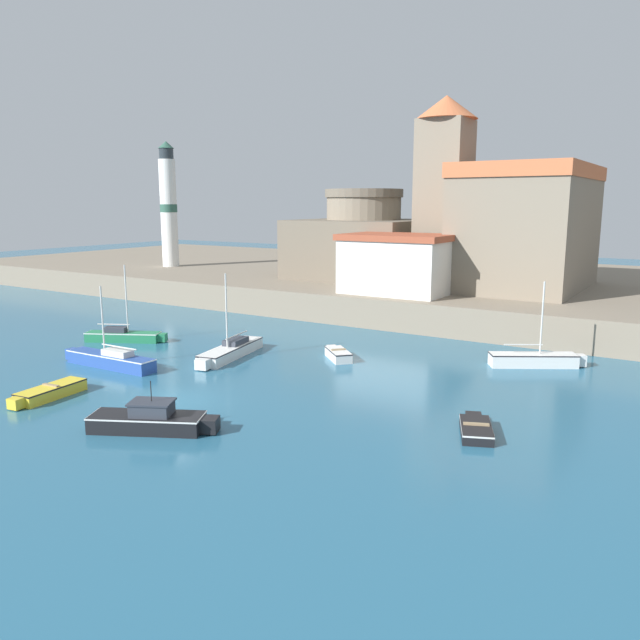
% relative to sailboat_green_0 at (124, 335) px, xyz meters
% --- Properties ---
extents(ground_plane, '(200.00, 200.00, 0.00)m').
position_rel_sailboat_green_0_xyz_m(ground_plane, '(12.95, -7.83, -0.43)').
color(ground_plane, '#28607F').
extents(quay_seawall, '(120.00, 40.00, 2.35)m').
position_rel_sailboat_green_0_xyz_m(quay_seawall, '(12.95, 33.19, 0.75)').
color(quay_seawall, gray).
rests_on(quay_seawall, ground).
extents(sailboat_green_0, '(5.55, 3.50, 5.44)m').
position_rel_sailboat_green_0_xyz_m(sailboat_green_0, '(0.00, 0.00, 0.00)').
color(sailboat_green_0, '#237A4C').
rests_on(sailboat_green_0, ground).
extents(dinghy_black_1, '(2.22, 3.41, 0.52)m').
position_rel_sailboat_green_0_xyz_m(dinghy_black_1, '(27.01, -4.24, -0.18)').
color(dinghy_black_1, black).
rests_on(dinghy_black_1, ground).
extents(sailboat_white_2, '(2.66, 7.01, 5.40)m').
position_rel_sailboat_green_0_xyz_m(sailboat_white_2, '(9.39, 0.53, 0.01)').
color(sailboat_white_2, white).
rests_on(sailboat_white_2, ground).
extents(dinghy_yellow_3, '(1.62, 4.24, 0.68)m').
position_rel_sailboat_green_0_xyz_m(dinghy_yellow_3, '(7.24, -10.89, -0.10)').
color(dinghy_yellow_3, yellow).
rests_on(dinghy_yellow_3, ground).
extents(sailboat_white_4, '(5.34, 3.75, 5.15)m').
position_rel_sailboat_green_0_xyz_m(sailboat_white_4, '(26.36, 8.55, 0.01)').
color(sailboat_white_4, white).
rests_on(sailboat_white_4, ground).
extents(motorboat_black_5, '(5.51, 3.62, 2.23)m').
position_rel_sailboat_green_0_xyz_m(motorboat_black_5, '(15.04, -11.35, 0.06)').
color(motorboat_black_5, black).
rests_on(motorboat_black_5, ground).
extents(dinghy_white_6, '(2.83, 2.73, 0.68)m').
position_rel_sailboat_green_0_xyz_m(dinghy_white_6, '(15.42, 3.76, -0.10)').
color(dinghy_white_6, white).
rests_on(dinghy_white_6, ground).
extents(sailboat_blue_7, '(6.98, 1.40, 4.87)m').
position_rel_sailboat_green_0_xyz_m(sailboat_blue_7, '(4.90, -5.23, 0.05)').
color(sailboat_blue_7, '#284C9E').
rests_on(sailboat_blue_7, ground).
extents(church, '(14.35, 15.67, 16.40)m').
position_rel_sailboat_green_0_xyz_m(church, '(19.82, 25.97, 7.75)').
color(church, gray).
rests_on(church, quay_seawall).
extents(fortress, '(12.32, 12.32, 8.66)m').
position_rel_sailboat_green_0_xyz_m(fortress, '(4.95, 26.32, 5.30)').
color(fortress, '#685E4F').
rests_on(fortress, quay_seawall).
extents(lighthouse, '(1.94, 1.94, 14.22)m').
position_rel_sailboat_green_0_xyz_m(lighthouse, '(-19.05, 23.35, 8.84)').
color(lighthouse, silver).
rests_on(lighthouse, quay_seawall).
extents(harbor_shed_mid_row, '(8.74, 6.14, 4.83)m').
position_rel_sailboat_green_0_xyz_m(harbor_shed_mid_row, '(12.95, 17.47, 4.36)').
color(harbor_shed_mid_row, silver).
rests_on(harbor_shed_mid_row, quay_seawall).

